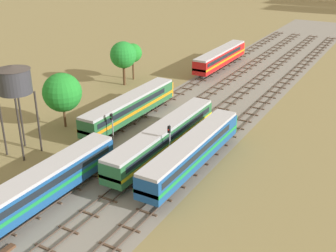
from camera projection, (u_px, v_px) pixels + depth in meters
The scene contains 17 objects.
ground_plane at pixel (210, 105), 70.74m from camera, with size 480.00×480.00×0.00m, color olive.
ballast_bed at pixel (210, 105), 70.74m from camera, with size 18.32×176.00×0.01m, color gray.
track_far_left at pixel (174, 96), 74.74m from camera, with size 2.40×126.00×0.29m.
track_left at pixel (199, 100), 72.57m from camera, with size 2.40×126.00×0.29m.
track_centre_left at pixel (226, 105), 70.40m from camera, with size 2.40×126.00×0.29m.
track_centre at pixel (254, 111), 68.22m from camera, with size 2.40×126.00×0.29m.
passenger_coach_left_nearest at pixel (34, 189), 42.29m from camera, with size 2.96×22.00×3.80m.
diesel_railcar_centre_near at pixel (192, 150), 50.05m from camera, with size 2.96×20.50×3.80m.
passenger_coach_centre_left_mid at pixel (163, 136), 53.50m from camera, with size 2.96×22.00×3.80m.
diesel_railcar_far_left_midfar at pixel (130, 106), 63.22m from camera, with size 2.96×20.50×3.80m.
diesel_railcar_far_left_far at pixel (220, 57), 89.33m from camera, with size 2.96×20.50×3.80m.
water_tower at pixel (14, 81), 51.43m from camera, with size 4.16×4.16×11.41m.
signal_post_nearest at pixel (112, 125), 56.00m from camera, with size 0.28×0.47×4.58m.
signal_post_near at pixel (170, 142), 49.88m from camera, with size 0.28×0.47×5.67m.
lineside_tree_0 at pixel (123, 55), 78.40m from camera, with size 4.81×4.81×8.04m.
lineside_tree_1 at pixel (62, 92), 60.81m from camera, with size 5.49×5.49×7.93m.
lineside_tree_3 at pixel (133, 53), 81.74m from camera, with size 3.51×3.51×6.91m.
Camera 1 is at (26.96, -4.87, 25.07)m, focal length 46.69 mm.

